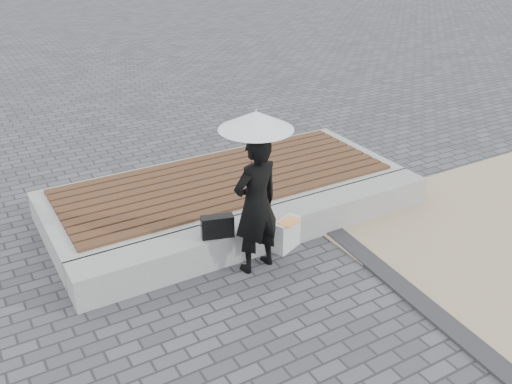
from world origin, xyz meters
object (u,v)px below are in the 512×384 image
seating_ledge (269,229)px  woman (256,205)px  parasol (256,120)px  canvas_tote (287,234)px  handbag (217,226)px

seating_ledge → woman: bearing=-136.8°
parasol → canvas_tote: 1.73m
parasol → handbag: size_ratio=2.75×
parasol → canvas_tote: parasol is taller
seating_ledge → canvas_tote: canvas_tote is taller
parasol → handbag: (-0.37, 0.26, -1.31)m
woman → parasol: parasol is taller
seating_ledge → canvas_tote: 0.26m
woman → seating_ledge: bearing=-146.0°
handbag → canvas_tote: (0.91, -0.09, -0.33)m
seating_ledge → handbag: (-0.79, -0.14, 0.33)m
handbag → canvas_tote: handbag is taller
handbag → seating_ledge: bearing=26.5°
seating_ledge → handbag: handbag is taller
handbag → parasol: bearing=-18.2°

